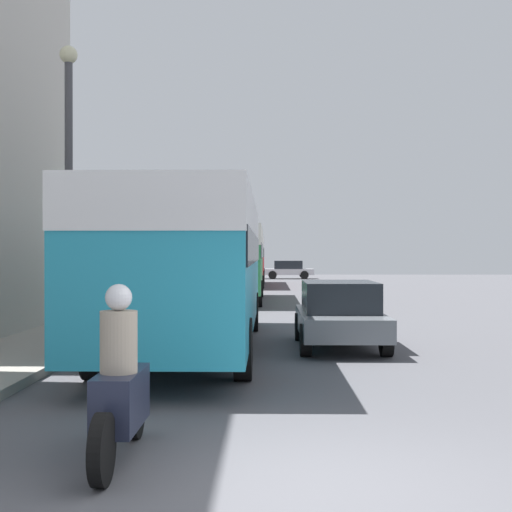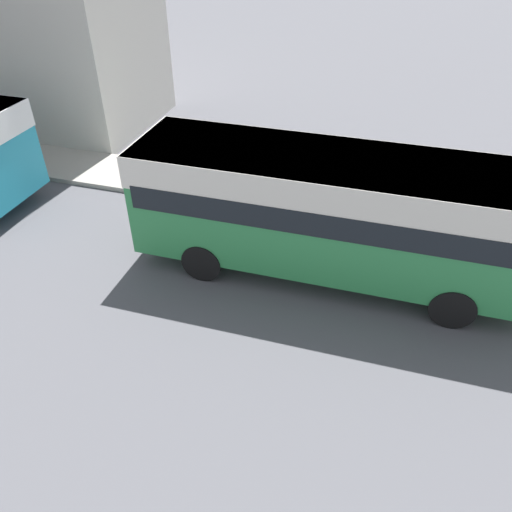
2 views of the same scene
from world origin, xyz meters
name	(u,v)px [view 1 (image 1 of 2)]	position (x,y,z in m)	size (l,w,h in m)	color
ground_plane	(309,490)	(0.00, 0.00, 0.00)	(120.00, 120.00, 0.00)	#515156
bus_lead	(192,254)	(-1.94, 8.76, 2.01)	(2.66, 11.50, 3.09)	teal
bus_following	(232,254)	(-1.86, 23.44, 2.00)	(2.58, 9.40, 3.08)	#2D8447
bus_third_in_line	(244,254)	(-1.83, 37.64, 1.94)	(2.52, 11.10, 2.97)	red
motorcycle_behind_lead	(120,391)	(-1.79, 0.82, 0.68)	(0.39, 2.24, 1.73)	#1E2338
car_crossing	(339,313)	(1.17, 9.10, 0.74)	(1.79, 4.05, 1.41)	slate
car_far_curb	(288,269)	(1.22, 49.16, 0.74)	(3.93, 1.95, 1.41)	#B7B7BC
pedestrian_near_curb	(192,270)	(-4.34, 31.10, 1.10)	(0.41, 0.41, 1.86)	#232838
pedestrian_walking_away	(155,273)	(-5.88, 28.57, 1.04)	(0.36, 0.36, 1.74)	#232838
lamp_post	(69,168)	(-4.35, 8.14, 3.73)	(0.36, 0.36, 6.03)	#47474C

